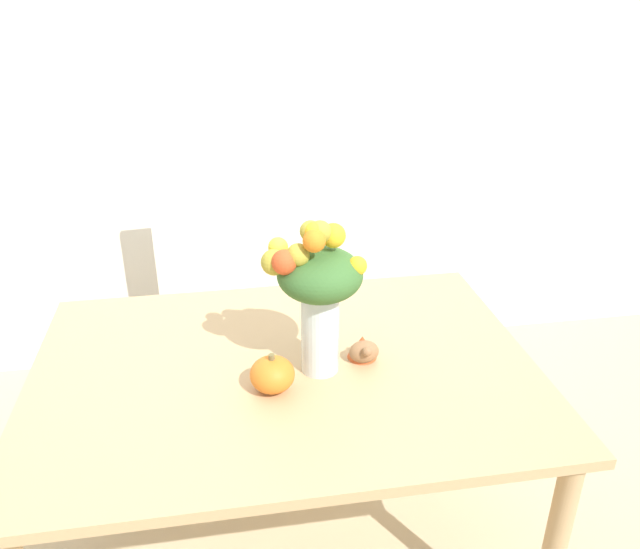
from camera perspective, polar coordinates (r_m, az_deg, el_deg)
name	(u,v)px	position (r m, az deg, el deg)	size (l,w,h in m)	color
ground_plane	(290,548)	(2.26, -2.75, -23.67)	(12.00, 12.00, 0.00)	tan
wall_back	(246,70)	(2.75, -6.75, 18.07)	(8.00, 0.06, 2.70)	white
dining_table	(286,390)	(1.82, -3.17, -10.53)	(1.40, 0.99, 0.72)	tan
flower_vase	(318,288)	(1.62, -0.21, -1.25)	(0.27, 0.22, 0.44)	silver
pumpkin	(272,374)	(1.65, -4.38, -9.09)	(0.12, 0.12, 0.11)	orange
turkey_figurine	(363,349)	(1.78, 3.96, -6.79)	(0.08, 0.11, 0.07)	#936642
dining_chair_near_window	(208,300)	(2.59, -10.17, -2.27)	(0.43, 0.43, 1.01)	silver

